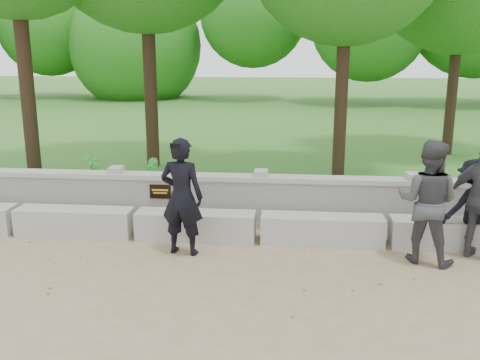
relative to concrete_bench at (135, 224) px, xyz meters
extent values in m
plane|color=#9E8161|center=(0.00, -1.90, -0.22)|extent=(80.00, 80.00, 0.00)
cube|color=#316923|center=(0.00, 12.10, -0.10)|extent=(40.00, 22.00, 0.25)
cube|color=#A7A59E|center=(-1.00, 0.00, 0.00)|extent=(1.90, 0.45, 0.45)
cube|color=#A7A59E|center=(1.00, 0.00, 0.00)|extent=(1.90, 0.45, 0.45)
cube|color=#A7A59E|center=(3.00, 0.00, 0.00)|extent=(1.90, 0.45, 0.45)
cube|color=#A7A59E|center=(5.00, 0.00, 0.00)|extent=(1.90, 0.45, 0.45)
cube|color=#9D9B95|center=(0.00, 0.70, 0.18)|extent=(12.50, 0.25, 0.82)
cube|color=#A7A59E|center=(0.00, 0.70, 0.64)|extent=(12.50, 0.35, 0.08)
cube|color=black|center=(0.30, 0.56, 0.40)|extent=(0.36, 0.02, 0.24)
imported|color=black|center=(0.92, -0.61, 0.65)|extent=(0.70, 0.52, 1.75)
cube|color=black|center=(0.92, -0.96, 1.47)|extent=(0.14, 0.04, 0.07)
imported|color=#3C3C40|center=(4.42, -0.57, 0.66)|extent=(1.06, 0.97, 1.77)
imported|color=black|center=(5.20, -0.10, 0.48)|extent=(1.03, 0.79, 1.41)
cylinder|color=#382619|center=(-3.06, 2.87, 2.28)|extent=(0.30, 0.30, 4.51)
cylinder|color=#382619|center=(-0.80, 4.32, 2.26)|extent=(0.30, 0.30, 4.46)
cylinder|color=#382619|center=(3.53, 3.54, 2.03)|extent=(0.27, 0.27, 4.01)
cylinder|color=#382619|center=(6.62, 6.42, 2.00)|extent=(0.27, 0.27, 3.95)
imported|color=#2E882F|center=(-1.52, 2.23, 0.36)|extent=(0.41, 0.42, 0.67)
imported|color=#2E882F|center=(-0.26, 2.11, 0.33)|extent=(0.40, 0.43, 0.62)
camera|label=1|loc=(2.48, -8.00, 2.76)|focal=40.00mm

